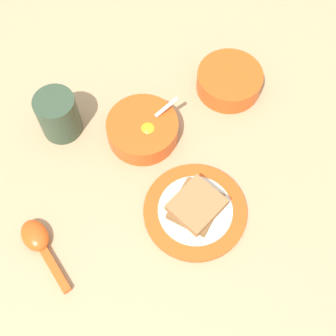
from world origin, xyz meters
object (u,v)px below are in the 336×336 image
at_px(drinking_cup, 58,114).
at_px(egg_bowl, 143,129).
at_px(toast_sandwich, 196,206).
at_px(congee_bowl, 229,80).
at_px(toast_plate, 195,211).
at_px(soup_spoon, 38,241).

bearing_deg(drinking_cup, egg_bowl, -168.55).
distance_m(egg_bowl, toast_sandwich, 0.19).
height_order(toast_sandwich, drinking_cup, drinking_cup).
distance_m(congee_bowl, drinking_cup, 0.35).
bearing_deg(drinking_cup, toast_plate, 162.80).
xyz_separation_m(toast_sandwich, congee_bowl, (0.01, -0.29, -0.00)).
relative_size(toast_plate, congee_bowl, 1.42).
distance_m(egg_bowl, drinking_cup, 0.17).
distance_m(soup_spoon, congee_bowl, 0.49).
distance_m(egg_bowl, soup_spoon, 0.29).
xyz_separation_m(congee_bowl, drinking_cup, (0.29, 0.20, 0.02)).
height_order(toast_plate, soup_spoon, soup_spoon).
distance_m(toast_sandwich, soup_spoon, 0.29).
distance_m(toast_sandwich, drinking_cup, 0.32).
relative_size(toast_plate, toast_sandwich, 1.72).
bearing_deg(toast_sandwich, congee_bowl, -87.61).
height_order(egg_bowl, toast_plate, egg_bowl).
distance_m(toast_sandwich, congee_bowl, 0.29).
bearing_deg(soup_spoon, drinking_cup, -76.45).
height_order(toast_sandwich, congee_bowl, same).
bearing_deg(egg_bowl, soup_spoon, 68.92).
distance_m(egg_bowl, toast_plate, 0.19).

